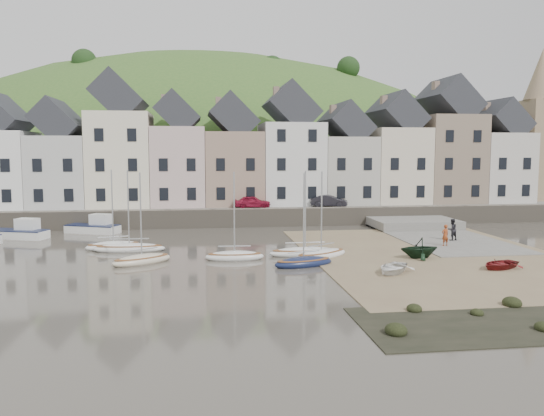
{
  "coord_description": "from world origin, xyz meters",
  "views": [
    {
      "loc": [
        -5.84,
        -36.93,
        7.55
      ],
      "look_at": [
        0.0,
        6.0,
        3.0
      ],
      "focal_mm": 36.29,
      "sensor_mm": 36.0,
      "label": 1
    }
  ],
  "objects": [
    {
      "name": "rowboat_red",
      "position": [
        13.16,
        -4.82,
        0.36
      ],
      "size": [
        3.47,
        3.06,
        0.6
      ],
      "primitive_type": "imported",
      "rotation": [
        0.0,
        0.0,
        -1.15
      ],
      "color": "maroon",
      "rests_on": "beach"
    },
    {
      "name": "car_right",
      "position": [
        7.95,
        19.5,
        2.23
      ],
      "size": [
        4.04,
        2.53,
        1.26
      ],
      "primitive_type": "imported",
      "rotation": [
        0.0,
        0.0,
        1.23
      ],
      "color": "black",
      "rests_on": "quay_street"
    },
    {
      "name": "church_spire",
      "position": [
        34.55,
        24.0,
        11.06
      ],
      "size": [
        4.0,
        4.0,
        18.0
      ],
      "color": "#997F60",
      "rests_on": "quay_land"
    },
    {
      "name": "sailboat_3",
      "position": [
        -3.35,
        0.64,
        0.27
      ],
      "size": [
        4.12,
        1.62,
        6.32
      ],
      "color": "white",
      "rests_on": "ground"
    },
    {
      "name": "motorboat_2",
      "position": [
        -15.29,
        14.86,
        0.58
      ],
      "size": [
        5.21,
        3.52,
        1.7
      ],
      "color": "white",
      "rests_on": "ground"
    },
    {
      "name": "slipway",
      "position": [
        15.0,
        8.0,
        0.06
      ],
      "size": [
        8.0,
        18.0,
        0.12
      ],
      "primitive_type": "cube",
      "color": "slate",
      "rests_on": "ground"
    },
    {
      "name": "person_dark",
      "position": [
        15.06,
        5.74,
        1.01
      ],
      "size": [
        1.02,
        0.89,
        1.79
      ],
      "primitive_type": "imported",
      "rotation": [
        0.0,
        0.0,
        3.42
      ],
      "color": "black",
      "rests_on": "slipway"
    },
    {
      "name": "hillside",
      "position": [
        -5.0,
        60.0,
        -17.99
      ],
      "size": [
        134.4,
        84.0,
        84.0
      ],
      "color": "#386026",
      "rests_on": "ground"
    },
    {
      "name": "beach",
      "position": [
        11.0,
        0.0,
        0.03
      ],
      "size": [
        18.0,
        26.0,
        0.06
      ],
      "primitive_type": "cube",
      "color": "#79634A",
      "rests_on": "ground"
    },
    {
      "name": "car_left",
      "position": [
        -0.21,
        19.5,
        2.24
      ],
      "size": [
        3.86,
        1.83,
        1.28
      ],
      "primitive_type": "imported",
      "rotation": [
        0.0,
        0.0,
        1.48
      ],
      "color": "maroon",
      "rests_on": "quay_street"
    },
    {
      "name": "sailboat_5",
      "position": [
        0.99,
        -2.08,
        0.27
      ],
      "size": [
        4.39,
        2.57,
        6.32
      ],
      "color": "#141E41",
      "rests_on": "ground"
    },
    {
      "name": "sailboat_2",
      "position": [
        -9.61,
        0.18,
        0.26
      ],
      "size": [
        4.4,
        3.58,
        6.32
      ],
      "color": "beige",
      "rests_on": "ground"
    },
    {
      "name": "motorboat_0",
      "position": [
        -21.04,
        12.4,
        0.58
      ],
      "size": [
        5.36,
        3.28,
        1.7
      ],
      "color": "white",
      "rests_on": "ground"
    },
    {
      "name": "person_red",
      "position": [
        13.33,
        3.35,
        0.96
      ],
      "size": [
        0.69,
        0.55,
        1.67
      ],
      "primitive_type": "imported",
      "rotation": [
        0.0,
        0.0,
        3.41
      ],
      "color": "#983F1B",
      "rests_on": "slipway"
    },
    {
      "name": "quay_land",
      "position": [
        0.0,
        32.0,
        0.75
      ],
      "size": [
        90.0,
        30.0,
        1.5
      ],
      "primitive_type": "cube",
      "color": "#386026",
      "rests_on": "ground"
    },
    {
      "name": "rowboat_green",
      "position": [
        9.45,
        -0.83,
        0.79
      ],
      "size": [
        2.96,
        2.62,
        1.45
      ],
      "primitive_type": "imported",
      "rotation": [
        0.0,
        0.0,
        -1.48
      ],
      "color": "black",
      "rests_on": "beach"
    },
    {
      "name": "seawall",
      "position": [
        0.0,
        17.0,
        0.9
      ],
      "size": [
        70.0,
        1.2,
        1.8
      ],
      "primitive_type": "cube",
      "color": "slate",
      "rests_on": "ground"
    },
    {
      "name": "sailboat_0",
      "position": [
        -10.98,
        4.85,
        0.26
      ],
      "size": [
        5.38,
        1.69,
        6.32
      ],
      "color": "white",
      "rests_on": "ground"
    },
    {
      "name": "townhouse_terrace",
      "position": [
        1.76,
        24.0,
        7.32
      ],
      "size": [
        61.05,
        8.0,
        13.93
      ],
      "color": "white",
      "rests_on": "quay_land"
    },
    {
      "name": "ground",
      "position": [
        0.0,
        0.0,
        0.0
      ],
      "size": [
        160.0,
        160.0,
        0.0
      ],
      "primitive_type": "plane",
      "color": "#474238",
      "rests_on": "ground"
    },
    {
      "name": "quay_street",
      "position": [
        0.0,
        20.5,
        1.55
      ],
      "size": [
        70.0,
        7.0,
        0.1
      ],
      "primitive_type": "cube",
      "color": "slate",
      "rests_on": "quay_land"
    },
    {
      "name": "sailboat_6",
      "position": [
        2.74,
        0.4,
        0.26
      ],
      "size": [
        4.78,
        3.77,
        6.32
      ],
      "color": "white",
      "rests_on": "ground"
    },
    {
      "name": "sailboat_1",
      "position": [
        -12.3,
        5.98,
        0.26
      ],
      "size": [
        4.42,
        2.47,
        6.32
      ],
      "color": "white",
      "rests_on": "ground"
    },
    {
      "name": "shore_rocks",
      "position": [
        7.68,
        -14.85,
        0.07
      ],
      "size": [
        14.0,
        6.0,
        0.6
      ],
      "color": "black",
      "rests_on": "ground"
    },
    {
      "name": "rowboat_white",
      "position": [
        6.0,
        -5.05,
        0.38
      ],
      "size": [
        3.62,
        3.75,
        0.63
      ],
      "primitive_type": "imported",
      "rotation": [
        0.0,
        0.0,
        -0.68
      ],
      "color": "white",
      "rests_on": "beach"
    },
    {
      "name": "sailboat_4",
      "position": [
        1.79,
        1.44,
        0.26
      ],
      "size": [
        5.32,
        1.64,
        6.32
      ],
      "color": "white",
      "rests_on": "ground"
    }
  ]
}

